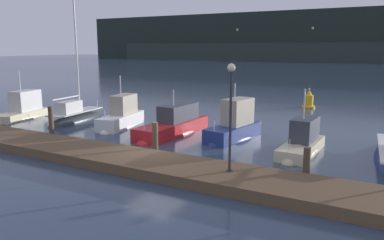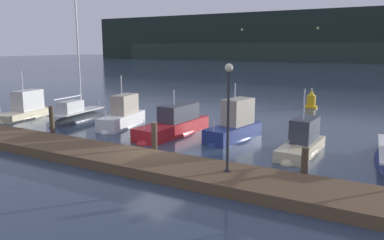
{
  "view_description": "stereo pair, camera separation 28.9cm",
  "coord_description": "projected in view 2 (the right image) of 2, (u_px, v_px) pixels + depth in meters",
  "views": [
    {
      "loc": [
        10.07,
        -14.63,
        5.29
      ],
      "look_at": [
        0.0,
        3.81,
        1.2
      ],
      "focal_mm": 35.0,
      "sensor_mm": 36.0,
      "label": 1
    },
    {
      "loc": [
        10.32,
        -14.49,
        5.29
      ],
      "look_at": [
        0.0,
        3.81,
        1.2
      ],
      "focal_mm": 35.0,
      "sensor_mm": 36.0,
      "label": 2
    }
  ],
  "objects": [
    {
      "name": "mooring_pile_3",
      "position": [
        305.0,
        165.0,
        14.8
      ],
      "size": [
        0.28,
        0.28,
        1.42
      ],
      "primitive_type": "cylinder",
      "color": "#4C3D2D",
      "rests_on": "ground"
    },
    {
      "name": "dock_lamppost",
      "position": [
        228.0,
        101.0,
        14.31
      ],
      "size": [
        0.32,
        0.32,
        4.25
      ],
      "color": "#2D2D33",
      "rests_on": "dock"
    },
    {
      "name": "ground_plane",
      "position": [
        154.0,
        157.0,
        18.37
      ],
      "size": [
        400.0,
        400.0,
        0.0
      ],
      "primitive_type": "plane",
      "color": "#2D3D51"
    },
    {
      "name": "hillside_backdrop",
      "position": [
        364.0,
        38.0,
        132.54
      ],
      "size": [
        240.0,
        23.0,
        18.71
      ],
      "color": "#1E2823",
      "rests_on": "ground"
    },
    {
      "name": "sailboat_berth_2",
      "position": [
        77.0,
        118.0,
        27.32
      ],
      "size": [
        2.2,
        5.77,
        9.09
      ],
      "color": "#2D3338",
      "rests_on": "ground"
    },
    {
      "name": "motorboat_berth_5",
      "position": [
        234.0,
        131.0,
        21.86
      ],
      "size": [
        2.37,
        4.79,
        3.74
      ],
      "color": "navy",
      "rests_on": "ground"
    },
    {
      "name": "motorboat_berth_1",
      "position": [
        25.0,
        114.0,
        28.48
      ],
      "size": [
        2.69,
        5.34,
        4.23
      ],
      "color": "beige",
      "rests_on": "ground"
    },
    {
      "name": "dock",
      "position": [
        134.0,
        161.0,
        16.97
      ],
      "size": [
        38.75,
        2.8,
        0.45
      ],
      "primitive_type": "cube",
      "color": "brown",
      "rests_on": "ground"
    },
    {
      "name": "motorboat_berth_6",
      "position": [
        301.0,
        148.0,
        18.93
      ],
      "size": [
        1.73,
        4.91,
        3.9
      ],
      "color": "beige",
      "rests_on": "ground"
    },
    {
      "name": "motorboat_berth_4",
      "position": [
        174.0,
        129.0,
        23.17
      ],
      "size": [
        2.2,
        6.64,
        3.36
      ],
      "color": "red",
      "rests_on": "ground"
    },
    {
      "name": "motorboat_berth_3",
      "position": [
        123.0,
        120.0,
        25.28
      ],
      "size": [
        2.3,
        4.89,
        3.92
      ],
      "color": "white",
      "rests_on": "ground"
    },
    {
      "name": "mooring_pile_1",
      "position": [
        52.0,
        123.0,
        21.73
      ],
      "size": [
        0.28,
        0.28,
        1.95
      ],
      "primitive_type": "cylinder",
      "color": "#4C3D2D",
      "rests_on": "ground"
    },
    {
      "name": "mooring_pile_2",
      "position": [
        154.0,
        139.0,
        18.26
      ],
      "size": [
        0.28,
        0.28,
        1.73
      ],
      "primitive_type": "cylinder",
      "color": "#4C3D2D",
      "rests_on": "ground"
    },
    {
      "name": "channel_buoy",
      "position": [
        311.0,
        101.0,
        33.19
      ],
      "size": [
        1.16,
        1.16,
        1.73
      ],
      "color": "gold",
      "rests_on": "ground"
    }
  ]
}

